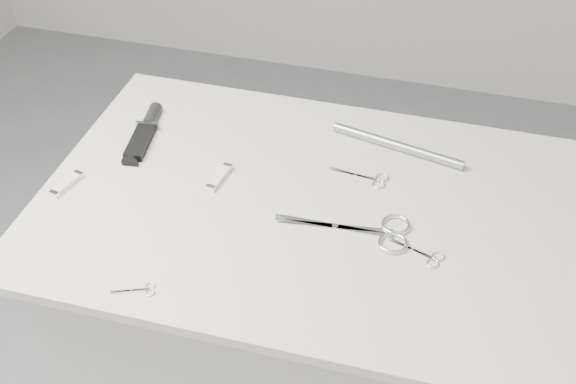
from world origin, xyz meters
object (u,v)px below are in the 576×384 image
(plinth, at_px, (301,362))
(tiny_scissors, at_px, (140,290))
(sheathed_knife, at_px, (146,130))
(pocket_knife_a, at_px, (219,177))
(pocket_knife_b, at_px, (67,184))
(large_shears, at_px, (373,231))
(embroidery_scissors_b, at_px, (369,178))
(embroidery_scissors_a, at_px, (424,255))
(metal_rail, at_px, (398,146))

(plinth, height_order, tiny_scissors, tiny_scissors)
(sheathed_knife, height_order, pocket_knife_a, sheathed_knife)
(pocket_knife_b, bearing_deg, sheathed_knife, -6.04)
(large_shears, bearing_deg, sheathed_knife, 157.08)
(embroidery_scissors_b, bearing_deg, embroidery_scissors_a, -47.63)
(sheathed_knife, distance_m, pocket_knife_b, 0.22)
(plinth, distance_m, large_shears, 0.50)
(pocket_knife_b, bearing_deg, large_shears, -73.15)
(large_shears, height_order, embroidery_scissors_a, large_shears)
(plinth, xyz_separation_m, metal_rail, (0.14, 0.22, 0.48))
(plinth, xyz_separation_m, embroidery_scissors_a, (0.24, -0.08, 0.47))
(metal_rail, bearing_deg, embroidery_scissors_a, -71.65)
(embroidery_scissors_a, bearing_deg, metal_rail, 127.88)
(sheathed_knife, bearing_deg, large_shears, -116.73)
(large_shears, relative_size, embroidery_scissors_b, 2.08)
(large_shears, xyz_separation_m, embroidery_scissors_a, (0.10, -0.03, -0.00))
(pocket_knife_a, bearing_deg, embroidery_scissors_b, -66.19)
(embroidery_scissors_a, height_order, tiny_scissors, same)
(embroidery_scissors_a, relative_size, metal_rail, 0.36)
(plinth, distance_m, pocket_knife_a, 0.51)
(metal_rail, bearing_deg, pocket_knife_b, -153.87)
(large_shears, distance_m, embroidery_scissors_a, 0.10)
(plinth, relative_size, embroidery_scissors_a, 8.79)
(plinth, distance_m, embroidery_scissors_b, 0.49)
(plinth, height_order, metal_rail, metal_rail)
(plinth, xyz_separation_m, embroidery_scissors_b, (0.10, 0.11, 0.47))
(embroidery_scissors_a, distance_m, tiny_scissors, 0.49)
(embroidery_scissors_b, relative_size, pocket_knife_a, 1.38)
(embroidery_scissors_a, relative_size, pocket_knife_a, 1.21)
(embroidery_scissors_b, bearing_deg, pocket_knife_a, -157.53)
(pocket_knife_a, distance_m, metal_rail, 0.37)
(pocket_knife_b, relative_size, metal_rail, 0.28)
(plinth, distance_m, sheathed_knife, 0.62)
(tiny_scissors, xyz_separation_m, pocket_knife_b, (-0.25, 0.22, 0.00))
(tiny_scissors, distance_m, sheathed_knife, 0.46)
(plinth, bearing_deg, large_shears, -17.69)
(metal_rail, bearing_deg, embroidery_scissors_b, -108.01)
(plinth, relative_size, pocket_knife_b, 11.10)
(embroidery_scissors_b, relative_size, tiny_scissors, 1.61)
(tiny_scissors, bearing_deg, metal_rail, 33.45)
(embroidery_scissors_a, bearing_deg, large_shears, -179.91)
(large_shears, distance_m, pocket_knife_a, 0.33)
(embroidery_scissors_a, xyz_separation_m, pocket_knife_a, (-0.42, 0.11, 0.00))
(sheathed_knife, xyz_separation_m, pocket_knife_a, (0.20, -0.11, -0.00))
(embroidery_scissors_a, bearing_deg, tiny_scissors, -134.99)
(embroidery_scissors_b, xyz_separation_m, metal_rail, (0.04, 0.11, 0.01))
(metal_rail, bearing_deg, tiny_scissors, -124.23)
(pocket_knife_b, bearing_deg, pocket_knife_a, -56.16)
(plinth, xyz_separation_m, tiny_scissors, (-0.21, -0.29, 0.47))
(large_shears, bearing_deg, embroidery_scissors_a, -23.56)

